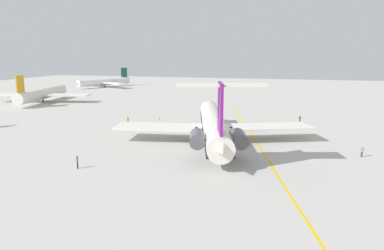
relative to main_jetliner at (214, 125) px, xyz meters
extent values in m
plane|color=#B7B5AD|center=(3.73, -11.06, -3.23)|extent=(330.84, 330.84, 0.00)
cylinder|color=silver|center=(1.10, 0.30, -0.05)|extent=(35.53, 13.21, 3.82)
cone|color=silver|center=(18.36, 5.07, -0.05)|extent=(4.81, 4.59, 3.67)
cone|color=silver|center=(-16.16, -4.46, 0.29)|extent=(6.23, 4.61, 3.25)
cube|color=black|center=(1.10, 0.30, -0.91)|extent=(34.79, 13.07, 0.84)
cube|color=silver|center=(-0.76, 10.03, -0.72)|extent=(8.50, 16.68, 0.38)
cube|color=silver|center=(4.49, -9.00, -0.72)|extent=(11.37, 16.99, 0.38)
cylinder|color=#515156|center=(-11.60, -0.02, 0.24)|extent=(5.19, 3.41, 2.22)
cube|color=silver|center=(-11.43, -0.66, 0.24)|extent=(3.09, 1.94, 0.46)
cylinder|color=#515156|center=(-9.97, -5.94, 0.24)|extent=(5.19, 3.41, 2.22)
cube|color=silver|center=(-10.15, -5.30, 0.24)|extent=(3.09, 1.94, 0.46)
cube|color=#7A197F|center=(-13.86, -3.82, 5.24)|extent=(5.09, 1.74, 6.76)
cube|color=silver|center=(-15.05, -0.98, 8.35)|extent=(4.93, 6.32, 0.27)
cube|color=silver|center=(-13.42, -6.88, 8.35)|extent=(4.93, 6.32, 0.27)
cylinder|color=black|center=(11.65, 3.22, -1.79)|extent=(0.42, 0.42, 2.90)
cylinder|color=black|center=(-0.86, 2.93, -1.79)|extent=(0.42, 0.42, 2.90)
cylinder|color=black|center=(0.76, -2.96, -1.79)|extent=(0.42, 0.42, 2.90)
cylinder|color=silver|center=(37.86, 65.42, -0.45)|extent=(30.21, 9.73, 3.60)
cone|color=silver|center=(52.60, 68.52, -0.45)|extent=(3.59, 3.95, 3.42)
cube|color=silver|center=(36.08, 73.90, -0.81)|extent=(7.96, 14.53, 0.43)
cube|color=silver|center=(39.65, 56.93, -0.81)|extent=(7.96, 14.53, 0.43)
cube|color=orange|center=(25.37, 62.78, 3.80)|extent=(3.92, 1.16, 4.91)
cylinder|color=black|center=(37.86, 65.42, -2.02)|extent=(0.43, 0.43, 2.42)
cylinder|color=white|center=(91.10, 72.66, -0.66)|extent=(26.60, 15.04, 3.33)
cone|color=white|center=(78.52, 78.67, -0.66)|extent=(3.83, 4.03, 3.17)
cube|color=white|center=(87.64, 65.41, -0.99)|extent=(9.87, 13.58, 0.40)
cube|color=white|center=(94.57, 79.91, -0.99)|extent=(9.87, 13.58, 0.40)
cube|color=#195133|center=(101.77, 67.56, 3.28)|extent=(3.43, 1.87, 4.55)
cylinder|color=black|center=(91.10, 72.66, -2.11)|extent=(0.40, 0.40, 2.24)
cylinder|color=black|center=(-19.24, 15.09, -2.81)|extent=(0.10, 0.10, 0.84)
cylinder|color=black|center=(-19.09, 15.09, -2.81)|extent=(0.10, 0.10, 0.84)
cylinder|color=gray|center=(-19.16, 15.09, -2.06)|extent=(0.28, 0.28, 0.67)
sphere|color=brown|center=(-19.16, 15.09, -1.59)|extent=(0.26, 0.26, 0.26)
cylinder|color=gray|center=(-19.35, 15.09, -2.02)|extent=(0.08, 0.08, 0.57)
cylinder|color=gray|center=(-18.98, 15.09, -2.02)|extent=(0.08, 0.08, 0.57)
cylinder|color=black|center=(23.65, -15.12, -2.83)|extent=(0.10, 0.10, 0.80)
cylinder|color=black|center=(23.74, -15.22, -2.83)|extent=(0.10, 0.10, 0.80)
cylinder|color=#191E4C|center=(23.70, -15.17, -2.12)|extent=(0.27, 0.27, 0.63)
sphere|color=#8C6647|center=(23.70, -15.17, -1.68)|extent=(0.25, 0.25, 0.25)
cylinder|color=#191E4C|center=(23.58, -15.04, -2.09)|extent=(0.07, 0.07, 0.54)
cylinder|color=#191E4C|center=(23.82, -15.30, -2.09)|extent=(0.07, 0.07, 0.54)
cylinder|color=black|center=(10.33, 21.75, -2.80)|extent=(0.11, 0.11, 0.86)
cylinder|color=black|center=(10.42, 21.63, -2.80)|extent=(0.11, 0.11, 0.86)
cylinder|color=orange|center=(10.37, 21.69, -2.03)|extent=(0.29, 0.29, 0.68)
sphere|color=brown|center=(10.37, 21.69, -1.55)|extent=(0.27, 0.27, 0.27)
cylinder|color=orange|center=(10.26, 21.85, -1.99)|extent=(0.08, 0.08, 0.58)
cylinder|color=orange|center=(10.49, 21.54, -1.99)|extent=(0.08, 0.08, 0.58)
cylinder|color=black|center=(-2.62, -23.88, -2.81)|extent=(0.10, 0.10, 0.84)
cylinder|color=black|center=(-2.58, -23.74, -2.81)|extent=(0.10, 0.10, 0.84)
cylinder|color=gray|center=(-2.60, -23.81, -2.06)|extent=(0.28, 0.28, 0.66)
sphere|color=tan|center=(-2.60, -23.81, -1.60)|extent=(0.26, 0.26, 0.26)
cylinder|color=gray|center=(-2.64, -23.99, -2.03)|extent=(0.08, 0.08, 0.57)
cylinder|color=gray|center=(-2.55, -23.63, -2.03)|extent=(0.08, 0.08, 0.57)
cone|color=#EA590F|center=(19.08, 17.61, -2.96)|extent=(0.40, 0.40, 0.55)
cube|color=gold|center=(1.10, -7.65, -3.23)|extent=(95.15, 24.75, 0.01)
camera|label=1|loc=(-59.99, -12.76, 12.36)|focal=33.09mm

